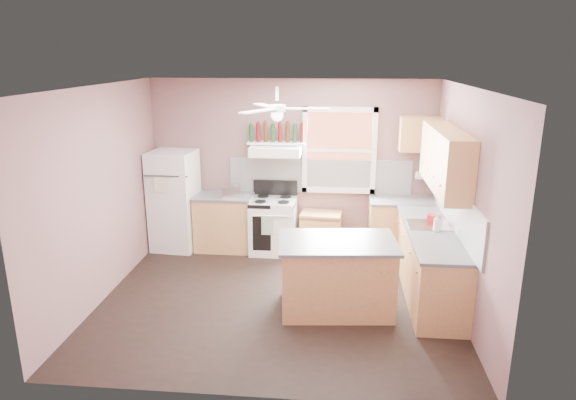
# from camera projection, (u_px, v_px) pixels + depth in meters

# --- Properties ---
(floor) EXTENTS (4.50, 4.50, 0.00)m
(floor) POSITION_uv_depth(u_px,v_px,m) (278.00, 298.00, 6.68)
(floor) COLOR black
(floor) RESTS_ON ground
(ceiling) EXTENTS (4.50, 4.50, 0.00)m
(ceiling) POSITION_uv_depth(u_px,v_px,m) (277.00, 87.00, 5.93)
(ceiling) COLOR white
(ceiling) RESTS_ON ground
(wall_back) EXTENTS (4.50, 0.05, 2.70)m
(wall_back) POSITION_uv_depth(u_px,v_px,m) (292.00, 164.00, 8.24)
(wall_back) COLOR #775354
(wall_back) RESTS_ON ground
(wall_right) EXTENTS (0.05, 4.00, 2.70)m
(wall_right) POSITION_uv_depth(u_px,v_px,m) (467.00, 204.00, 6.10)
(wall_right) COLOR #775354
(wall_right) RESTS_ON ground
(wall_left) EXTENTS (0.05, 4.00, 2.70)m
(wall_left) POSITION_uv_depth(u_px,v_px,m) (100.00, 194.00, 6.51)
(wall_left) COLOR #775354
(wall_left) RESTS_ON ground
(backsplash_back) EXTENTS (2.90, 0.03, 0.55)m
(backsplash_back) POSITION_uv_depth(u_px,v_px,m) (320.00, 176.00, 8.21)
(backsplash_back) COLOR white
(backsplash_back) RESTS_ON wall_back
(backsplash_right) EXTENTS (0.03, 2.60, 0.55)m
(backsplash_right) POSITION_uv_depth(u_px,v_px,m) (457.00, 210.00, 6.43)
(backsplash_right) COLOR white
(backsplash_right) RESTS_ON wall_right
(window_view) EXTENTS (1.00, 0.02, 1.20)m
(window_view) POSITION_uv_depth(u_px,v_px,m) (339.00, 150.00, 8.06)
(window_view) COLOR brown
(window_view) RESTS_ON wall_back
(window_frame) EXTENTS (1.16, 0.07, 1.36)m
(window_frame) POSITION_uv_depth(u_px,v_px,m) (339.00, 151.00, 8.04)
(window_frame) COLOR white
(window_frame) RESTS_ON wall_back
(refrigerator) EXTENTS (0.73, 0.72, 1.60)m
(refrigerator) POSITION_uv_depth(u_px,v_px,m) (175.00, 200.00, 8.21)
(refrigerator) COLOR white
(refrigerator) RESTS_ON floor
(base_cabinet_left) EXTENTS (0.90, 0.60, 0.86)m
(base_cabinet_left) POSITION_uv_depth(u_px,v_px,m) (225.00, 223.00, 8.28)
(base_cabinet_left) COLOR #A87B46
(base_cabinet_left) RESTS_ON floor
(counter_left) EXTENTS (0.92, 0.62, 0.04)m
(counter_left) POSITION_uv_depth(u_px,v_px,m) (224.00, 196.00, 8.16)
(counter_left) COLOR #4F4F52
(counter_left) RESTS_ON base_cabinet_left
(toaster) EXTENTS (0.31, 0.22, 0.18)m
(toaster) POSITION_uv_depth(u_px,v_px,m) (231.00, 191.00, 8.02)
(toaster) COLOR silver
(toaster) RESTS_ON counter_left
(stove) EXTENTS (0.71, 0.64, 0.86)m
(stove) POSITION_uv_depth(u_px,v_px,m) (273.00, 226.00, 8.15)
(stove) COLOR white
(stove) RESTS_ON floor
(range_hood) EXTENTS (0.78, 0.50, 0.14)m
(range_hood) POSITION_uv_depth(u_px,v_px,m) (276.00, 151.00, 7.92)
(range_hood) COLOR white
(range_hood) RESTS_ON wall_back
(bottle_shelf) EXTENTS (0.90, 0.26, 0.03)m
(bottle_shelf) POSITION_uv_depth(u_px,v_px,m) (277.00, 143.00, 8.01)
(bottle_shelf) COLOR white
(bottle_shelf) RESTS_ON range_hood
(cart) EXTENTS (0.67, 0.48, 0.63)m
(cart) POSITION_uv_depth(u_px,v_px,m) (321.00, 232.00, 8.22)
(cart) COLOR #A87B46
(cart) RESTS_ON floor
(base_cabinet_corner) EXTENTS (1.00, 0.60, 0.86)m
(base_cabinet_corner) POSITION_uv_depth(u_px,v_px,m) (401.00, 228.00, 8.02)
(base_cabinet_corner) COLOR #A87B46
(base_cabinet_corner) RESTS_ON floor
(base_cabinet_right) EXTENTS (0.60, 2.20, 0.86)m
(base_cabinet_right) POSITION_uv_depth(u_px,v_px,m) (429.00, 264.00, 6.67)
(base_cabinet_right) COLOR #A87B46
(base_cabinet_right) RESTS_ON floor
(counter_corner) EXTENTS (1.02, 0.62, 0.04)m
(counter_corner) POSITION_uv_depth(u_px,v_px,m) (403.00, 201.00, 7.90)
(counter_corner) COLOR #4F4F52
(counter_corner) RESTS_ON base_cabinet_corner
(counter_right) EXTENTS (0.62, 2.22, 0.04)m
(counter_right) POSITION_uv_depth(u_px,v_px,m) (431.00, 232.00, 6.54)
(counter_right) COLOR #4F4F52
(counter_right) RESTS_ON base_cabinet_right
(sink) EXTENTS (0.55, 0.45, 0.03)m
(sink) POSITION_uv_depth(u_px,v_px,m) (429.00, 225.00, 6.73)
(sink) COLOR silver
(sink) RESTS_ON counter_right
(faucet) EXTENTS (0.03, 0.03, 0.14)m
(faucet) POSITION_uv_depth(u_px,v_px,m) (442.00, 220.00, 6.69)
(faucet) COLOR silver
(faucet) RESTS_ON sink
(upper_cabinet_right) EXTENTS (0.33, 1.80, 0.76)m
(upper_cabinet_right) POSITION_uv_depth(u_px,v_px,m) (445.00, 159.00, 6.47)
(upper_cabinet_right) COLOR #A87B46
(upper_cabinet_right) RESTS_ON wall_right
(upper_cabinet_corner) EXTENTS (0.60, 0.33, 0.52)m
(upper_cabinet_corner) POSITION_uv_depth(u_px,v_px,m) (420.00, 134.00, 7.72)
(upper_cabinet_corner) COLOR #A87B46
(upper_cabinet_corner) RESTS_ON wall_back
(paper_towel) EXTENTS (0.26, 0.12, 0.12)m
(paper_towel) POSITION_uv_depth(u_px,v_px,m) (424.00, 176.00, 7.92)
(paper_towel) COLOR white
(paper_towel) RESTS_ON wall_back
(island) EXTENTS (1.41, 0.96, 0.86)m
(island) POSITION_uv_depth(u_px,v_px,m) (337.00, 277.00, 6.30)
(island) COLOR #A87B46
(island) RESTS_ON floor
(island_top) EXTENTS (1.49, 1.05, 0.04)m
(island_top) POSITION_uv_depth(u_px,v_px,m) (338.00, 242.00, 6.17)
(island_top) COLOR #4F4F52
(island_top) RESTS_ON island
(ceiling_fan_hub) EXTENTS (0.20, 0.20, 0.08)m
(ceiling_fan_hub) POSITION_uv_depth(u_px,v_px,m) (277.00, 108.00, 6.00)
(ceiling_fan_hub) COLOR white
(ceiling_fan_hub) RESTS_ON ceiling
(soap_bottle) EXTENTS (0.10, 0.10, 0.23)m
(soap_bottle) POSITION_uv_depth(u_px,v_px,m) (437.00, 223.00, 6.46)
(soap_bottle) COLOR silver
(soap_bottle) RESTS_ON counter_right
(red_caddy) EXTENTS (0.21, 0.17, 0.10)m
(red_caddy) POSITION_uv_depth(u_px,v_px,m) (434.00, 218.00, 6.84)
(red_caddy) COLOR #B90F12
(red_caddy) RESTS_ON counter_right
(wine_bottles) EXTENTS (0.86, 0.06, 0.31)m
(wine_bottles) POSITION_uv_depth(u_px,v_px,m) (277.00, 133.00, 7.97)
(wine_bottles) COLOR #143819
(wine_bottles) RESTS_ON bottle_shelf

